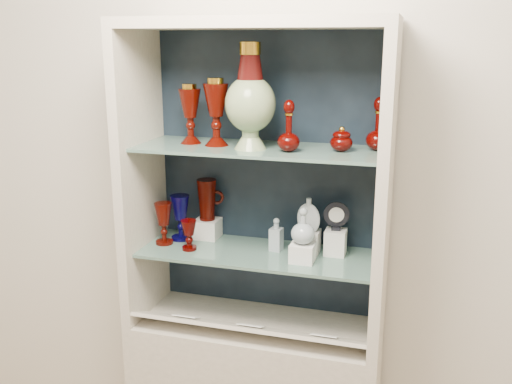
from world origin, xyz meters
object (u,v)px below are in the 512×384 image
(clear_round_decanter, at_px, (303,227))
(cameo_medallion, at_px, (336,216))
(pedestal_lamp_right, at_px, (216,112))
(ruby_goblet_small, at_px, (189,235))
(ruby_decanter_b, at_px, (379,122))
(ruby_pitcher, at_px, (207,200))
(pedestal_lamp_left, at_px, (190,114))
(enamel_urn, at_px, (250,97))
(cobalt_goblet, at_px, (180,218))
(lidded_bowl, at_px, (341,139))
(ruby_goblet_tall, at_px, (164,223))
(clear_square_bottle, at_px, (276,234))
(ruby_decanter_a, at_px, (289,123))
(flat_flask, at_px, (309,214))

(clear_round_decanter, distance_m, cameo_medallion, 0.15)
(pedestal_lamp_right, height_order, ruby_goblet_small, pedestal_lamp_right)
(ruby_decanter_b, distance_m, cameo_medallion, 0.39)
(ruby_pitcher, height_order, cameo_medallion, ruby_pitcher)
(pedestal_lamp_left, relative_size, enamel_urn, 0.60)
(ruby_decanter_b, bearing_deg, cobalt_goblet, -179.35)
(lidded_bowl, relative_size, clear_round_decanter, 0.69)
(ruby_pitcher, bearing_deg, pedestal_lamp_right, -72.74)
(pedestal_lamp_right, bearing_deg, clear_round_decanter, -7.38)
(pedestal_lamp_left, distance_m, ruby_goblet_tall, 0.46)
(cobalt_goblet, height_order, clear_round_decanter, clear_round_decanter)
(ruby_goblet_tall, distance_m, ruby_goblet_small, 0.13)
(pedestal_lamp_left, xyz_separation_m, clear_round_decanter, (0.47, -0.06, -0.40))
(ruby_decanter_b, distance_m, clear_square_bottle, 0.59)
(enamel_urn, bearing_deg, cameo_medallion, 16.06)
(clear_square_bottle, bearing_deg, ruby_decanter_a, -54.06)
(flat_flask, height_order, clear_round_decanter, flat_flask)
(lidded_bowl, relative_size, cobalt_goblet, 0.49)
(cameo_medallion, bearing_deg, ruby_decanter_a, -155.21)
(pedestal_lamp_left, bearing_deg, enamel_urn, -10.71)
(pedestal_lamp_left, distance_m, clear_square_bottle, 0.58)
(ruby_decanter_b, height_order, ruby_pitcher, ruby_decanter_b)
(enamel_urn, xyz_separation_m, clear_square_bottle, (0.09, 0.07, -0.55))
(ruby_goblet_tall, relative_size, ruby_pitcher, 1.01)
(flat_flask, bearing_deg, ruby_decanter_a, -106.29)
(pedestal_lamp_right, distance_m, ruby_pitcher, 0.41)
(pedestal_lamp_left, height_order, ruby_pitcher, pedestal_lamp_left)
(ruby_decanter_a, height_order, flat_flask, ruby_decanter_a)
(ruby_decanter_a, distance_m, clear_round_decanter, 0.39)
(pedestal_lamp_left, height_order, clear_square_bottle, pedestal_lamp_left)
(enamel_urn, distance_m, ruby_pitcher, 0.52)
(ruby_goblet_small, bearing_deg, ruby_decanter_b, 9.14)
(enamel_urn, bearing_deg, pedestal_lamp_left, 169.29)
(ruby_decanter_b, height_order, cobalt_goblet, ruby_decanter_b)
(lidded_bowl, bearing_deg, ruby_decanter_a, -162.04)
(pedestal_lamp_left, bearing_deg, clear_square_bottle, 3.55)
(pedestal_lamp_left, xyz_separation_m, ruby_decanter_a, (0.41, -0.07, -0.01))
(flat_flask, bearing_deg, clear_round_decanter, -76.39)
(cobalt_goblet, relative_size, flat_flask, 1.41)
(enamel_urn, height_order, clear_round_decanter, enamel_urn)
(ruby_goblet_small, bearing_deg, enamel_urn, 4.20)
(lidded_bowl, height_order, ruby_pitcher, lidded_bowl)
(enamel_urn, relative_size, ruby_decanter_a, 1.84)
(ruby_pitcher, relative_size, clear_round_decanter, 1.28)
(ruby_goblet_tall, bearing_deg, cameo_medallion, 5.96)
(lidded_bowl, height_order, cobalt_goblet, lidded_bowl)
(pedestal_lamp_right, relative_size, clear_square_bottle, 1.90)
(ruby_decanter_a, bearing_deg, cobalt_goblet, 167.65)
(ruby_goblet_tall, bearing_deg, lidded_bowl, 1.71)
(ruby_decanter_a, height_order, ruby_goblet_tall, ruby_decanter_a)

